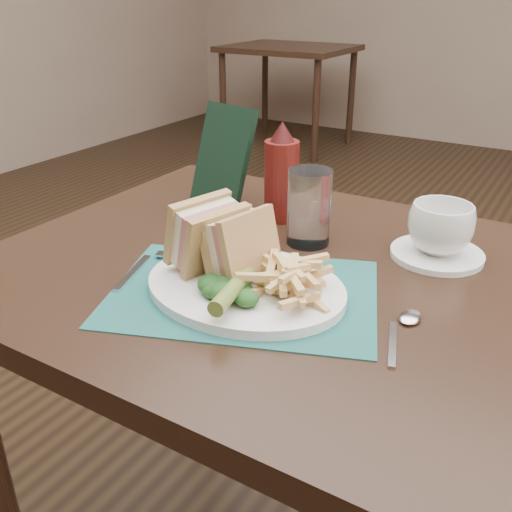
% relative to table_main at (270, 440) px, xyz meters
% --- Properties ---
extents(floor, '(7.00, 7.00, 0.00)m').
position_rel_table_main_xyz_m(floor, '(0.00, 0.50, -0.38)').
color(floor, black).
rests_on(floor, ground).
extents(table_main, '(0.90, 0.75, 0.75)m').
position_rel_table_main_xyz_m(table_main, '(0.00, 0.00, 0.00)').
color(table_main, black).
rests_on(table_main, ground).
extents(table_bg_left, '(0.90, 0.75, 0.75)m').
position_rel_table_main_xyz_m(table_bg_left, '(-1.70, 3.24, 0.00)').
color(table_bg_left, black).
rests_on(table_bg_left, ground).
extents(placemat, '(0.45, 0.39, 0.00)m').
position_rel_table_main_xyz_m(placemat, '(0.01, -0.11, 0.38)').
color(placemat, '#1A5551').
rests_on(placemat, table_main).
extents(plate, '(0.30, 0.24, 0.01)m').
position_rel_table_main_xyz_m(plate, '(0.02, -0.11, 0.38)').
color(plate, white).
rests_on(plate, placemat).
extents(sandwich_half_a, '(0.10, 0.13, 0.11)m').
position_rel_table_main_xyz_m(sandwich_half_a, '(-0.08, -0.09, 0.45)').
color(sandwich_half_a, tan).
rests_on(sandwich_half_a, plate).
extents(sandwich_half_b, '(0.10, 0.12, 0.10)m').
position_rel_table_main_xyz_m(sandwich_half_b, '(-0.02, -0.09, 0.44)').
color(sandwich_half_b, tan).
rests_on(sandwich_half_b, plate).
extents(kale_garnish, '(0.11, 0.08, 0.03)m').
position_rel_table_main_xyz_m(kale_garnish, '(0.02, -0.16, 0.41)').
color(kale_garnish, '#153C16').
rests_on(kale_garnish, plate).
extents(pickle_spear, '(0.05, 0.12, 0.03)m').
position_rel_table_main_xyz_m(pickle_spear, '(0.03, -0.17, 0.41)').
color(pickle_spear, '#5A722B').
rests_on(pickle_spear, plate).
extents(fries_pile, '(0.18, 0.20, 0.06)m').
position_rel_table_main_xyz_m(fries_pile, '(0.08, -0.09, 0.42)').
color(fries_pile, '#E1B770').
rests_on(fries_pile, plate).
extents(fork, '(0.09, 0.17, 0.01)m').
position_rel_table_main_xyz_m(fork, '(-0.16, -0.12, 0.38)').
color(fork, silver).
rests_on(fork, placemat).
extents(spoon, '(0.08, 0.15, 0.01)m').
position_rel_table_main_xyz_m(spoon, '(0.24, -0.10, 0.38)').
color(spoon, silver).
rests_on(spoon, table_main).
extents(saucer, '(0.15, 0.15, 0.01)m').
position_rel_table_main_xyz_m(saucer, '(0.22, 0.16, 0.38)').
color(saucer, white).
rests_on(saucer, table_main).
extents(coffee_cup, '(0.15, 0.15, 0.08)m').
position_rel_table_main_xyz_m(coffee_cup, '(0.22, 0.16, 0.43)').
color(coffee_cup, white).
rests_on(coffee_cup, saucer).
extents(drinking_glass, '(0.08, 0.08, 0.13)m').
position_rel_table_main_xyz_m(drinking_glass, '(0.01, 0.10, 0.44)').
color(drinking_glass, white).
rests_on(drinking_glass, table_main).
extents(ketchup_bottle, '(0.07, 0.07, 0.19)m').
position_rel_table_main_xyz_m(ketchup_bottle, '(-0.08, 0.17, 0.47)').
color(ketchup_bottle, '#50110D').
rests_on(ketchup_bottle, table_main).
extents(check_presenter, '(0.14, 0.10, 0.20)m').
position_rel_table_main_xyz_m(check_presenter, '(-0.21, 0.17, 0.47)').
color(check_presenter, black).
rests_on(check_presenter, table_main).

